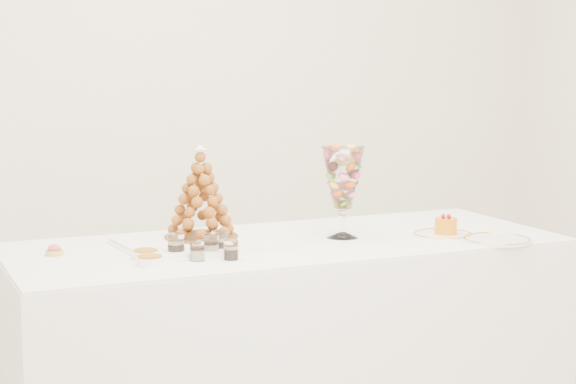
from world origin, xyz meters
name	(u,v)px	position (x,y,z in m)	size (l,w,h in m)	color
buffet_table	(287,343)	(0.10, 0.33, 0.39)	(2.08, 0.91, 0.78)	white
lace_tray	(202,243)	(-0.21, 0.37, 0.79)	(0.56, 0.42, 0.02)	white
macaron_vase	(343,179)	(0.32, 0.33, 1.00)	(0.16, 0.16, 0.34)	white
cake_plate	(443,235)	(0.69, 0.22, 0.78)	(0.23, 0.23, 0.01)	white
spare_plate	(497,240)	(0.82, 0.05, 0.78)	(0.25, 0.25, 0.01)	white
pink_tart	(54,251)	(-0.74, 0.39, 0.79)	(0.06, 0.06, 0.04)	tan
verrine_a	(176,245)	(-0.35, 0.22, 0.82)	(0.06, 0.06, 0.08)	white
verrine_b	(211,245)	(-0.23, 0.19, 0.81)	(0.05, 0.05, 0.07)	white
verrine_c	(219,242)	(-0.19, 0.22, 0.82)	(0.06, 0.06, 0.08)	white
verrine_d	(197,251)	(-0.30, 0.13, 0.81)	(0.05, 0.05, 0.07)	white
verrine_e	(231,250)	(-0.19, 0.10, 0.81)	(0.05, 0.05, 0.07)	white
ramekin_back	(146,255)	(-0.46, 0.21, 0.79)	(0.09, 0.09, 0.03)	white
ramekin_front	(150,261)	(-0.47, 0.11, 0.79)	(0.09, 0.09, 0.03)	white
croquembouche	(201,193)	(-0.20, 0.44, 0.96)	(0.27, 0.27, 0.34)	brown
mousse_cake	(446,226)	(0.70, 0.21, 0.82)	(0.09, 0.09, 0.07)	orange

